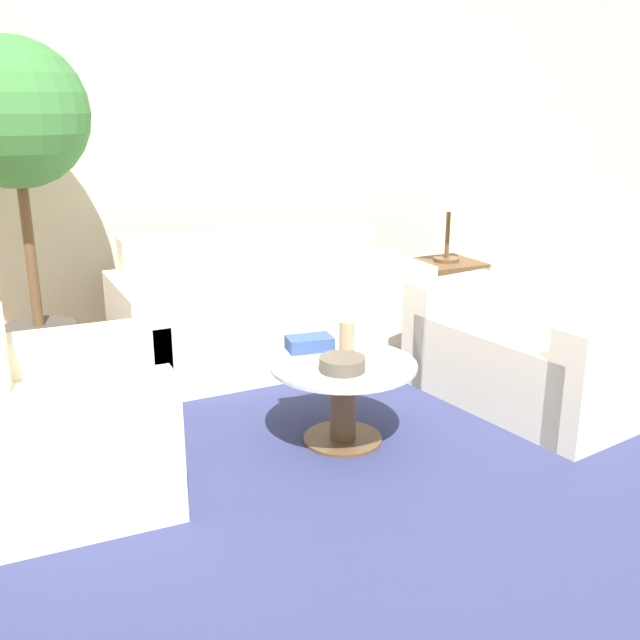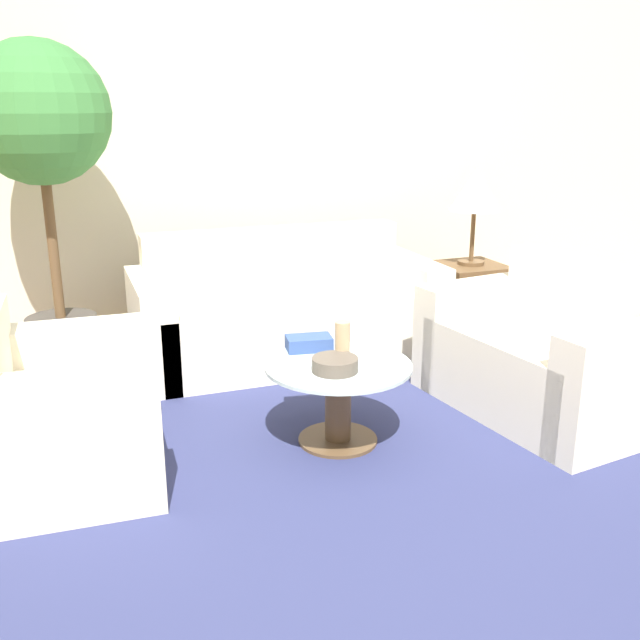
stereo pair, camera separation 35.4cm
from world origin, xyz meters
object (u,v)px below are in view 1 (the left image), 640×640
object	(u,v)px
coffee_table	(343,391)
bowl	(342,364)
sofa_main	(269,316)
table_lamp	(450,190)
book_stack	(310,343)
loveseat	(538,351)
potted_plant	(17,141)
vase	(347,341)
armchair	(56,432)

from	to	relation	value
coffee_table	bowl	world-z (taller)	bowl
sofa_main	table_lamp	distance (m)	1.51
coffee_table	book_stack	distance (m)	0.31
coffee_table	book_stack	bearing A→B (deg)	104.25
sofa_main	coffee_table	bearing A→B (deg)	-96.40
loveseat	table_lamp	world-z (taller)	table_lamp
table_lamp	loveseat	bearing A→B (deg)	-101.52
bowl	book_stack	xyz separation A→B (m)	(-0.01, 0.33, 0.00)
potted_plant	bowl	world-z (taller)	potted_plant
loveseat	coffee_table	bearing A→B (deg)	-98.02
coffee_table	book_stack	xyz separation A→B (m)	(-0.06, 0.24, 0.18)
table_lamp	bowl	bearing A→B (deg)	-139.55
bowl	book_stack	world-z (taller)	book_stack
sofa_main	book_stack	xyz separation A→B (m)	(-0.21, -1.04, 0.16)
sofa_main	table_lamp	bearing A→B (deg)	-3.58
vase	book_stack	xyz separation A→B (m)	(-0.09, 0.22, -0.07)
bowl	vase	bearing A→B (deg)	52.56
coffee_table	table_lamp	xyz separation A→B (m)	(1.46, 1.20, 0.76)
sofa_main	vase	size ratio (longest dim) A/B	9.62
coffee_table	vase	xyz separation A→B (m)	(0.03, 0.02, 0.24)
armchair	loveseat	size ratio (longest dim) A/B	0.69
loveseat	book_stack	xyz separation A→B (m)	(-1.28, 0.25, 0.16)
potted_plant	sofa_main	bearing A→B (deg)	-8.50
vase	table_lamp	bearing A→B (deg)	39.62
potted_plant	coffee_table	bearing A→B (deg)	-50.80
sofa_main	vase	bearing A→B (deg)	-95.30
coffee_table	vase	distance (m)	0.24
armchair	loveseat	bearing A→B (deg)	-89.85
armchair	coffee_table	size ratio (longest dim) A/B	1.31
sofa_main	book_stack	distance (m)	1.08
table_lamp	potted_plant	world-z (taller)	potted_plant
book_stack	armchair	bearing A→B (deg)	-164.83
sofa_main	potted_plant	distance (m)	1.77
vase	bowl	bearing A→B (deg)	-127.44
loveseat	vase	distance (m)	1.21
sofa_main	potted_plant	size ratio (longest dim) A/B	0.99
coffee_table	vase	size ratio (longest dim) A/B	3.52
sofa_main	coffee_table	distance (m)	1.30
sofa_main	table_lamp	world-z (taller)	table_lamp
loveseat	table_lamp	distance (m)	1.44
coffee_table	book_stack	world-z (taller)	book_stack
armchair	potted_plant	size ratio (longest dim) A/B	0.47
sofa_main	coffee_table	xyz separation A→B (m)	(-0.14, -1.29, -0.01)
loveseat	coffee_table	size ratio (longest dim) A/B	1.89
bowl	potted_plant	bearing A→B (deg)	126.51
loveseat	coffee_table	world-z (taller)	loveseat
potted_plant	book_stack	xyz separation A→B (m)	(1.15, -1.25, -0.95)
sofa_main	armchair	xyz separation A→B (m)	(-1.44, -1.19, 0.00)
potted_plant	book_stack	world-z (taller)	potted_plant
potted_plant	vase	xyz separation A→B (m)	(1.24, -1.47, -0.88)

